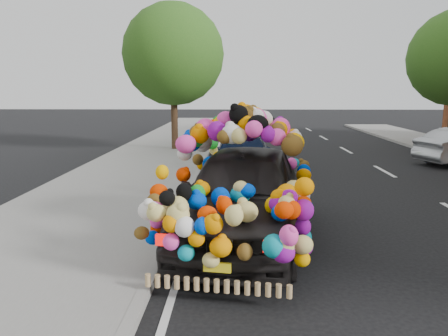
% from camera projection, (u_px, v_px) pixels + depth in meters
% --- Properties ---
extents(ground, '(100.00, 100.00, 0.00)m').
position_uv_depth(ground, '(292.00, 214.00, 9.24)').
color(ground, black).
rests_on(ground, ground).
extents(sidewalk, '(4.00, 60.00, 0.12)m').
position_uv_depth(sidewalk, '(91.00, 210.00, 9.34)').
color(sidewalk, gray).
rests_on(sidewalk, ground).
extents(kerb, '(0.15, 60.00, 0.13)m').
position_uv_depth(kerb, '(181.00, 210.00, 9.29)').
color(kerb, gray).
rests_on(kerb, ground).
extents(tree_near_sidewalk, '(4.20, 4.20, 6.13)m').
position_uv_depth(tree_near_sidewalk, '(173.00, 55.00, 17.97)').
color(tree_near_sidewalk, '#332114').
rests_on(tree_near_sidewalk, ground).
extents(plush_art_car, '(3.03, 5.30, 2.29)m').
position_uv_depth(plush_art_car, '(244.00, 173.00, 7.51)').
color(plush_art_car, black).
rests_on(plush_art_car, ground).
extents(navy_sedan, '(1.89, 4.31, 1.23)m').
position_uv_depth(navy_sedan, '(243.00, 154.00, 13.58)').
color(navy_sedan, black).
rests_on(navy_sedan, ground).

